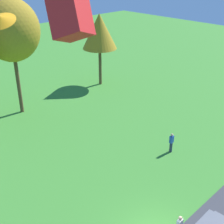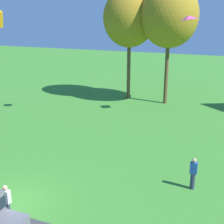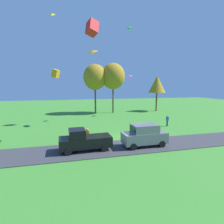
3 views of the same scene
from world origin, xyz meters
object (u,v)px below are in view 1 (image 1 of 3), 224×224
(tree_far_right, at_px, (11,30))
(kite_diamond_topmost, at_px, (60,34))
(person_beside_suv, at_px, (171,143))
(tree_center_back, at_px, (100,31))
(kite_box_low_drifter, at_px, (70,15))
(kite_delta_trailing_tail, at_px, (0,19))

(tree_far_right, height_order, kite_diamond_topmost, tree_far_right)
(person_beside_suv, bearing_deg, tree_center_back, 67.83)
(person_beside_suv, distance_m, kite_diamond_topmost, 13.47)
(person_beside_suv, xyz_separation_m, kite_diamond_topmost, (-2.48, 10.99, 7.39))
(tree_far_right, height_order, kite_box_low_drifter, kite_box_low_drifter)
(kite_delta_trailing_tail, relative_size, kite_box_low_drifter, 1.06)
(tree_far_right, relative_size, kite_box_low_drifter, 7.54)
(kite_box_low_drifter, bearing_deg, kite_delta_trailing_tail, 82.15)
(kite_delta_trailing_tail, bearing_deg, tree_far_right, 61.40)
(tree_center_back, height_order, kite_delta_trailing_tail, kite_delta_trailing_tail)
(tree_center_back, xyz_separation_m, kite_diamond_topmost, (-8.74, -4.38, 1.69))
(person_beside_suv, height_order, kite_diamond_topmost, kite_diamond_topmost)
(person_beside_suv, xyz_separation_m, kite_delta_trailing_tail, (-11.01, 3.99, 10.64))
(person_beside_suv, relative_size, kite_delta_trailing_tail, 1.08)
(person_beside_suv, height_order, tree_center_back, tree_center_back)
(kite_diamond_topmost, distance_m, kite_delta_trailing_tail, 11.51)
(kite_delta_trailing_tail, bearing_deg, kite_diamond_topmost, 39.35)
(person_beside_suv, xyz_separation_m, tree_center_back, (6.26, 15.37, 5.70))
(tree_far_right, xyz_separation_m, kite_delta_trailing_tail, (-6.13, -11.25, 3.17))
(tree_far_right, distance_m, kite_diamond_topmost, 4.88)
(tree_center_back, bearing_deg, tree_far_right, -179.32)
(person_beside_suv, height_order, kite_box_low_drifter, kite_box_low_drifter)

